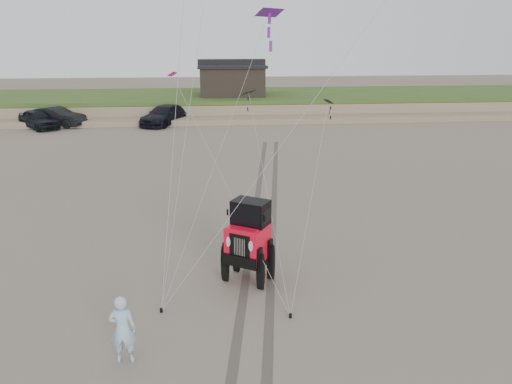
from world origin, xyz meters
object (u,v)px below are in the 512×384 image
Objects in this scene: truck_a at (39,119)px; truck_c at (164,115)px; truck_b at (56,117)px; cabin at (232,79)px; man at (123,329)px; jeep at (248,250)px.

truck_c is (10.02, 0.93, 0.02)m from truck_a.
cabin is at bearing -48.91° from truck_b.
truck_b is 0.89× the size of truck_c.
man reaches higher than truck_b.
truck_a is 0.82× the size of jeep.
jeep is (-1.15, -34.91, -2.21)m from cabin.
jeep reaches higher than truck_c.
jeep is at bearing -54.39° from truck_c.
cabin reaches higher than truck_a.
truck_b is at bearing -156.85° from cabin.
cabin reaches higher than jeep.
truck_b is 0.89× the size of jeep.
cabin reaches higher than truck_b.
man is at bearing -96.41° from cabin.
truck_a is (-16.04, -7.16, -2.46)m from cabin.
truck_b is at bearing -70.30° from man.
truck_c is 1.00× the size of jeep.
truck_c is at bearing -71.16° from truck_b.
truck_a is at bearing -155.94° from cabin.
jeep is at bearing -102.91° from truck_a.
truck_b is at bearing 147.09° from jeep.
cabin is at bearing 119.48° from jeep.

